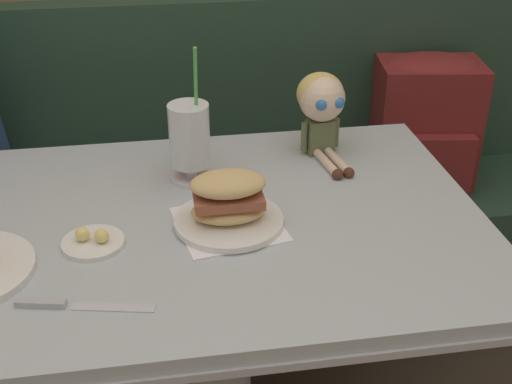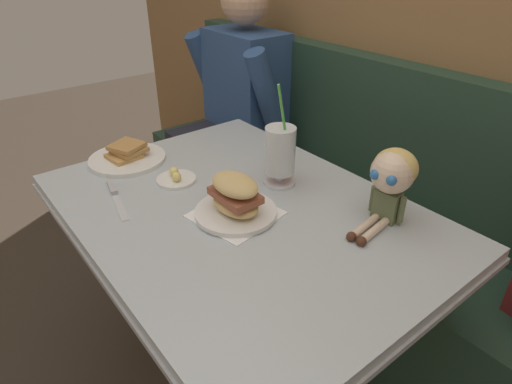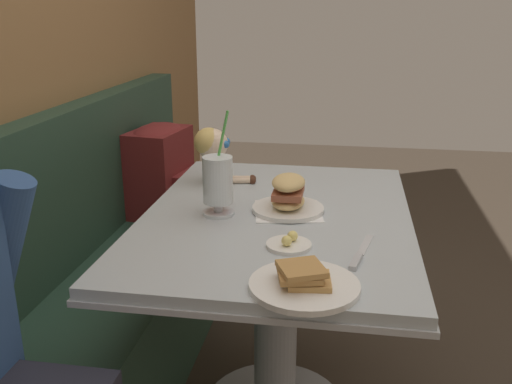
# 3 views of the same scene
# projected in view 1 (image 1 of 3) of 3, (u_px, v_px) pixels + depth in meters

# --- Properties ---
(booth_bench) EXTENTS (2.60, 0.48, 1.00)m
(booth_bench) POSITION_uv_depth(u_px,v_px,m) (198.00, 227.00, 2.12)
(booth_bench) COLOR #233D2D
(booth_bench) RESTS_ON ground
(diner_table) EXTENTS (1.11, 0.81, 0.74)m
(diner_table) POSITION_uv_depth(u_px,v_px,m) (218.00, 294.00, 1.47)
(diner_table) COLOR #B2BCC1
(diner_table) RESTS_ON ground
(milkshake_glass) EXTENTS (0.10, 0.10, 0.31)m
(milkshake_glass) POSITION_uv_depth(u_px,v_px,m) (190.00, 139.00, 1.47)
(milkshake_glass) COLOR silver
(milkshake_glass) RESTS_ON diner_table
(sandwich_plate) EXTENTS (0.23, 0.23, 0.12)m
(sandwich_plate) POSITION_uv_depth(u_px,v_px,m) (228.00, 205.00, 1.33)
(sandwich_plate) COLOR white
(sandwich_plate) RESTS_ON diner_table
(butter_saucer) EXTENTS (0.12, 0.12, 0.04)m
(butter_saucer) POSITION_uv_depth(u_px,v_px,m) (93.00, 241.00, 1.28)
(butter_saucer) COLOR white
(butter_saucer) RESTS_ON diner_table
(butter_knife) EXTENTS (0.23, 0.07, 0.01)m
(butter_knife) POSITION_uv_depth(u_px,v_px,m) (61.00, 304.00, 1.13)
(butter_knife) COLOR silver
(butter_knife) RESTS_ON diner_table
(seated_doll) EXTENTS (0.13, 0.23, 0.20)m
(seated_doll) POSITION_uv_depth(u_px,v_px,m) (322.00, 103.00, 1.58)
(seated_doll) COLOR #5B6642
(seated_doll) RESTS_ON diner_table
(backpack) EXTENTS (0.33, 0.28, 0.41)m
(backpack) POSITION_uv_depth(u_px,v_px,m) (427.00, 118.00, 2.03)
(backpack) COLOR maroon
(backpack) RESTS_ON booth_bench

